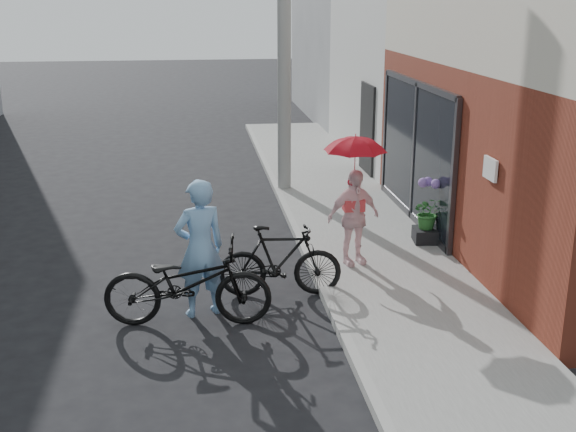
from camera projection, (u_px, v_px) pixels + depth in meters
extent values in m
plane|color=black|center=(260.00, 312.00, 9.66)|extent=(80.00, 80.00, 0.00)
cube|color=gray|center=(376.00, 250.00, 11.80)|extent=(2.20, 24.00, 0.12)
cube|color=#9E9E99|center=(306.00, 254.00, 11.66)|extent=(0.12, 24.00, 0.12)
cube|color=black|center=(415.00, 152.00, 12.98)|extent=(0.06, 3.80, 2.40)
cube|color=white|center=(490.00, 169.00, 9.72)|extent=(0.04, 0.40, 0.30)
cube|color=silver|center=(510.00, 19.00, 18.08)|extent=(8.00, 6.00, 7.00)
cube|color=gray|center=(423.00, 12.00, 24.71)|extent=(8.00, 8.00, 7.00)
cylinder|color=#9E9E99|center=(284.00, 24.00, 14.46)|extent=(0.28, 0.28, 7.00)
imported|color=#7AABDA|center=(200.00, 248.00, 9.33)|extent=(0.78, 0.63, 1.85)
imported|color=black|center=(188.00, 284.00, 9.14)|extent=(2.20, 0.96, 1.12)
imported|color=black|center=(280.00, 261.00, 10.05)|extent=(1.75, 0.62, 1.03)
imported|color=#F7CFD3|center=(353.00, 217.00, 10.87)|extent=(0.93, 0.60, 1.47)
imported|color=red|center=(355.00, 143.00, 10.54)|extent=(0.89, 0.89, 0.78)
cube|color=black|center=(427.00, 235.00, 12.01)|extent=(0.48, 0.48, 0.23)
imported|color=#296729|center=(428.00, 213.00, 11.90)|extent=(0.50, 0.43, 0.56)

